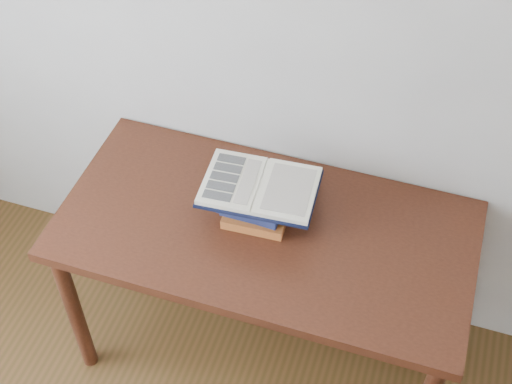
% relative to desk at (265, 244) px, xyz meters
% --- Properties ---
extents(desk, '(1.44, 0.72, 0.77)m').
position_rel_desk_xyz_m(desk, '(0.00, 0.00, 0.00)').
color(desk, '#441F11').
rests_on(desk, ground).
extents(book_stack, '(0.24, 0.19, 0.13)m').
position_rel_desk_xyz_m(book_stack, '(-0.05, 0.04, 0.16)').
color(book_stack, '#B76429').
rests_on(book_stack, desk).
extents(open_book, '(0.41, 0.30, 0.03)m').
position_rel_desk_xyz_m(open_book, '(-0.04, 0.05, 0.24)').
color(open_book, black).
rests_on(open_book, book_stack).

